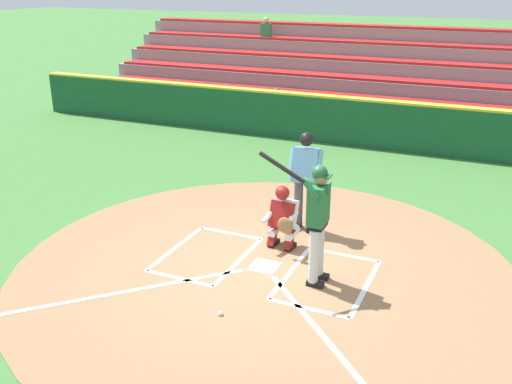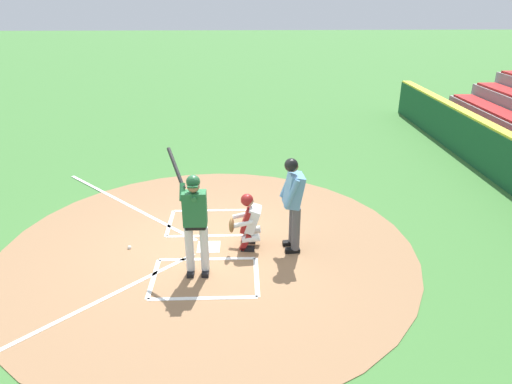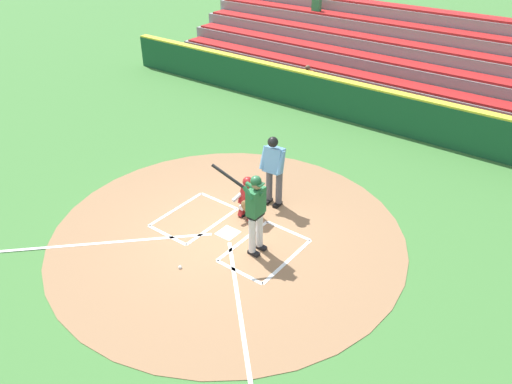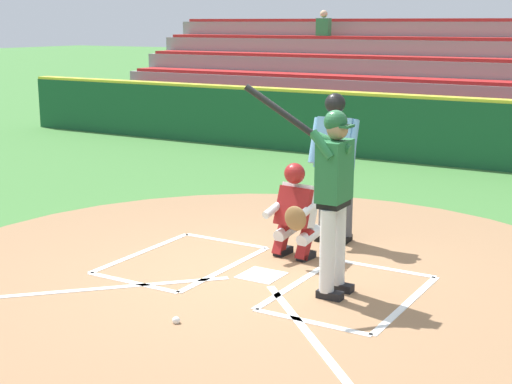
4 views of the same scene
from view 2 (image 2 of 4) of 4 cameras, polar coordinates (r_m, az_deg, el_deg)
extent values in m
plane|color=#427A38|center=(9.05, -5.92, -6.91)|extent=(120.00, 120.00, 0.00)
cylinder|color=#99704C|center=(9.05, -5.92, -6.88)|extent=(8.00, 8.00, 0.01)
cube|color=white|center=(9.05, -5.92, -6.83)|extent=(0.44, 0.44, 0.01)
cube|color=white|center=(8.14, 0.07, -10.49)|extent=(1.20, 0.08, 0.01)
cube|color=white|center=(8.28, -12.70, -10.48)|extent=(1.20, 0.08, 0.01)
cube|color=white|center=(8.66, -6.10, -8.33)|extent=(0.08, 1.80, 0.01)
cube|color=white|center=(7.67, -6.68, -13.05)|extent=(0.08, 1.80, 0.01)
cube|color=white|center=(9.95, -0.37, -3.73)|extent=(1.20, 0.08, 0.01)
cube|color=white|center=(10.07, -10.69, -3.83)|extent=(1.20, 0.08, 0.01)
cube|color=white|center=(9.44, -5.76, -5.46)|extent=(0.08, 1.80, 0.01)
cube|color=white|center=(10.50, -5.38, -2.30)|extent=(0.08, 1.80, 0.01)
cube|color=white|center=(11.23, -16.02, -1.39)|extent=(3.73, 3.73, 0.01)
cube|color=white|center=(7.79, -23.04, -14.42)|extent=(3.73, 3.73, 0.01)
cylinder|color=silver|center=(8.03, -6.44, -7.06)|extent=(0.15, 0.15, 0.84)
cube|color=black|center=(8.24, -6.31, -9.94)|extent=(0.26, 0.12, 0.09)
cylinder|color=silver|center=(8.05, -8.30, -7.07)|extent=(0.15, 0.15, 0.84)
cube|color=black|center=(8.26, -8.14, -9.94)|extent=(0.26, 0.12, 0.09)
cube|color=black|center=(7.81, -7.55, -4.10)|extent=(0.22, 0.34, 0.10)
cube|color=#236638|center=(7.68, -7.67, -2.04)|extent=(0.24, 0.40, 0.60)
sphere|color=#9E7051|center=(7.49, -7.85, 0.72)|extent=(0.21, 0.21, 0.21)
sphere|color=#1E512D|center=(7.49, -7.86, 1.27)|extent=(0.23, 0.23, 0.23)
cube|color=#1E512D|center=(7.40, -7.92, 0.70)|extent=(0.11, 0.17, 0.02)
cylinder|color=#236638|center=(7.61, -7.64, 0.02)|extent=(0.43, 0.09, 0.21)
cylinder|color=#236638|center=(7.63, -9.20, 0.00)|extent=(0.27, 0.09, 0.29)
cylinder|color=black|center=(7.87, -10.01, 3.04)|extent=(0.68, 0.37, 0.53)
cylinder|color=black|center=(7.65, -9.08, 0.56)|extent=(0.10, 0.10, 0.08)
cube|color=black|center=(8.88, -1.03, -7.12)|extent=(0.14, 0.27, 0.09)
cube|color=maroon|center=(8.80, -1.30, -6.24)|extent=(0.14, 0.25, 0.37)
cylinder|color=silver|center=(8.76, -0.65, -5.80)|extent=(0.18, 0.37, 0.21)
cube|color=black|center=(9.15, -0.88, -6.10)|extent=(0.14, 0.27, 0.09)
cube|color=maroon|center=(9.08, -1.14, -5.24)|extent=(0.14, 0.25, 0.37)
cylinder|color=silver|center=(9.04, -0.51, -4.81)|extent=(0.18, 0.37, 0.21)
cube|color=silver|center=(8.74, -0.52, -3.35)|extent=(0.43, 0.39, 0.52)
cube|color=maroon|center=(8.74, -1.24, -3.33)|extent=(0.44, 0.25, 0.46)
sphere|color=#9E7051|center=(8.58, -1.00, -1.13)|extent=(0.21, 0.21, 0.21)
sphere|color=maroon|center=(8.57, -1.13, -1.00)|extent=(0.24, 0.24, 0.24)
cylinder|color=silver|center=(8.58, -1.74, -4.03)|extent=(0.13, 0.45, 0.20)
cylinder|color=silver|center=(8.94, -1.52, -2.86)|extent=(0.13, 0.45, 0.20)
ellipsoid|color=brown|center=(8.61, -3.07, -4.17)|extent=(0.29, 0.13, 0.28)
cylinder|color=#4C4C51|center=(8.63, 5.00, -4.62)|extent=(0.16, 0.16, 0.86)
cube|color=black|center=(8.85, 4.57, -7.30)|extent=(0.15, 0.29, 0.09)
cylinder|color=#4C4C51|center=(8.87, 4.66, -3.78)|extent=(0.16, 0.16, 0.86)
cube|color=black|center=(9.09, 4.25, -6.41)|extent=(0.15, 0.29, 0.09)
cube|color=#5B8EB7|center=(8.43, 4.73, 0.25)|extent=(0.47, 0.39, 0.66)
sphere|color=brown|center=(8.25, 4.56, 3.25)|extent=(0.22, 0.22, 0.22)
sphere|color=black|center=(8.24, 4.43, 3.37)|extent=(0.25, 0.25, 0.25)
cylinder|color=#5B8EB7|center=(8.19, 4.49, -0.23)|extent=(0.12, 0.29, 0.56)
cylinder|color=#5B8EB7|center=(8.62, 3.92, 1.04)|extent=(0.12, 0.29, 0.56)
sphere|color=white|center=(9.28, -15.54, -6.67)|extent=(0.07, 0.07, 0.07)
camera|label=1|loc=(9.39, -64.22, 9.58)|focal=40.27mm
camera|label=3|loc=(8.07, -86.26, 18.83)|focal=34.86mm
camera|label=4|loc=(8.54, -61.67, -1.79)|focal=53.05mm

